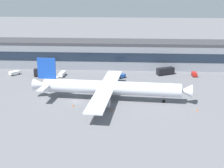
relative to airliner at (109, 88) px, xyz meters
name	(u,v)px	position (x,y,z in m)	size (l,w,h in m)	color
ground_plane	(76,101)	(-11.89, -2.10, -4.79)	(600.00, 600.00, 0.00)	slate
terminal_building	(93,54)	(-11.89, 50.85, 1.89)	(201.09, 16.20, 13.31)	gray
airliner	(109,88)	(0.00, 0.00, 0.00)	(58.57, 50.49, 15.14)	silver
baggage_tug	(122,76)	(3.67, 29.71, -3.71)	(4.08, 3.77, 1.85)	#2651A5
pushback_tractor	(14,73)	(-46.53, 32.10, -3.74)	(5.19, 5.27, 1.75)	white
stair_truck	(40,72)	(-33.69, 30.33, -2.81)	(6.30, 3.29, 3.55)	black
belt_loader	(62,74)	(-23.77, 31.26, -3.64)	(2.39, 6.50, 1.95)	white
fuel_truck	(166,71)	(24.12, 36.95, -2.91)	(8.76, 6.31, 3.35)	black
follow_me_car	(194,74)	(37.01, 34.74, -3.70)	(2.13, 4.46, 1.85)	red
traffic_cone_0	(73,105)	(-12.07, -7.38, -4.46)	(0.53, 0.53, 0.66)	#F2590C
traffic_cone_1	(197,110)	(30.63, -8.95, -4.46)	(0.53, 0.53, 0.66)	#F2590C
traffic_cone_2	(112,111)	(1.87, -11.56, -4.50)	(0.46, 0.46, 0.57)	#F2590C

